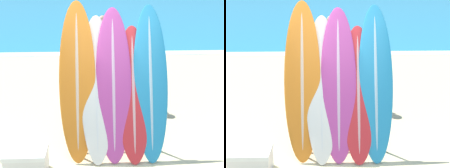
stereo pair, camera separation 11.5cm
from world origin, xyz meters
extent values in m
cube|color=white|center=(0.00, 7.33, 0.01)|extent=(120.00, 0.60, 0.01)
cylinder|color=#47474C|center=(-0.72, 0.77, 0.43)|extent=(0.04, 0.04, 0.86)
cylinder|color=#47474C|center=(0.68, 0.77, 0.43)|extent=(0.04, 0.04, 0.86)
cylinder|color=#47474C|center=(-0.02, 0.77, 0.84)|extent=(1.44, 0.04, 0.04)
cylinder|color=#47474C|center=(-0.02, 0.77, 0.12)|extent=(1.44, 0.04, 0.04)
ellipsoid|color=orange|center=(-0.58, 0.86, 1.18)|extent=(0.56, 0.91, 2.35)
ellipsoid|color=beige|center=(-0.58, 0.86, 1.18)|extent=(0.10, 0.88, 2.26)
ellipsoid|color=silver|center=(-0.29, 0.84, 1.06)|extent=(0.50, 1.02, 2.12)
ellipsoid|color=silver|center=(-0.29, 0.84, 1.06)|extent=(0.09, 0.99, 2.04)
ellipsoid|color=#B23D8E|center=(-0.03, 0.85, 1.13)|extent=(0.55, 1.00, 2.25)
ellipsoid|color=#CAA1BE|center=(-0.03, 0.85, 1.13)|extent=(0.10, 0.97, 2.17)
ellipsoid|color=red|center=(0.27, 0.81, 0.98)|extent=(0.51, 0.98, 1.97)
ellipsoid|color=#D19A9C|center=(0.27, 0.81, 0.98)|extent=(0.09, 0.95, 1.89)
ellipsoid|color=teal|center=(0.54, 0.87, 1.14)|extent=(0.53, 1.04, 2.28)
ellipsoid|color=#98BACC|center=(0.54, 0.87, 1.14)|extent=(0.10, 1.01, 2.20)
cylinder|color=tan|center=(-0.09, 4.47, 0.40)|extent=(0.11, 0.11, 0.81)
cylinder|color=tan|center=(-0.16, 4.63, 0.40)|extent=(0.11, 0.11, 0.81)
cube|color=#282D38|center=(-0.12, 4.55, 0.69)|extent=(0.22, 0.27, 0.24)
cube|color=#DB3842|center=(-0.12, 4.55, 1.12)|extent=(0.25, 0.29, 0.63)
sphere|color=tan|center=(-0.12, 4.55, 1.59)|extent=(0.23, 0.23, 0.23)
cylinder|color=tan|center=(0.45, 2.76, 0.40)|extent=(0.11, 0.11, 0.79)
cylinder|color=tan|center=(0.41, 2.59, 0.40)|extent=(0.11, 0.11, 0.79)
cube|color=gold|center=(0.43, 2.68, 0.67)|extent=(0.18, 0.25, 0.24)
cube|color=#3370BC|center=(0.43, 2.68, 1.10)|extent=(0.20, 0.27, 0.62)
sphere|color=tan|center=(0.43, 2.68, 1.56)|extent=(0.22, 0.22, 0.22)
cube|color=silver|center=(-1.31, 0.23, 0.15)|extent=(0.57, 0.37, 0.31)
cube|color=white|center=(-1.31, 0.23, 0.34)|extent=(0.60, 0.39, 0.07)
camera|label=1|loc=(-0.27, -3.64, 2.72)|focal=50.00mm
camera|label=2|loc=(-0.16, -3.64, 2.72)|focal=50.00mm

